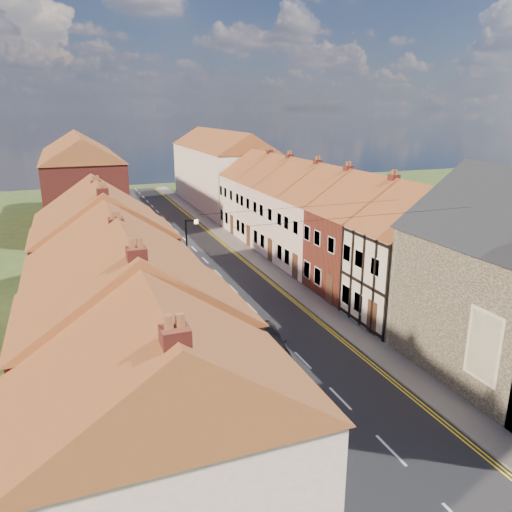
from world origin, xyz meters
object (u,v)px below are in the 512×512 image
Objects in this scene: lamppost at (188,257)px; car_far at (156,240)px; car_near at (268,342)px; pedestrian_left at (213,361)px; car_mid at (181,253)px.

lamppost is 1.49× the size of car_far.
pedestrian_left reaches higher than car_near.
car_mid is at bearing -80.48° from car_far.
car_near is 1.11× the size of car_far.
pedestrian_left is (-1.90, -26.75, 0.40)m from car_far.
car_far is (-1.25, 5.54, -0.02)m from car_mid.
car_far is 2.34× the size of pedestrian_left.
car_mid is (1.87, 11.11, -2.93)m from lamppost.
car_near is at bearing -89.38° from car_far.
lamppost is 3.48× the size of pedestrian_left.
car_mid is 0.92× the size of car_far.
car_far is 26.82m from pedestrian_left.
lamppost is 9.39m from car_near.
car_mid is 5.68m from car_far.
lamppost is at bearing -111.12° from car_mid.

